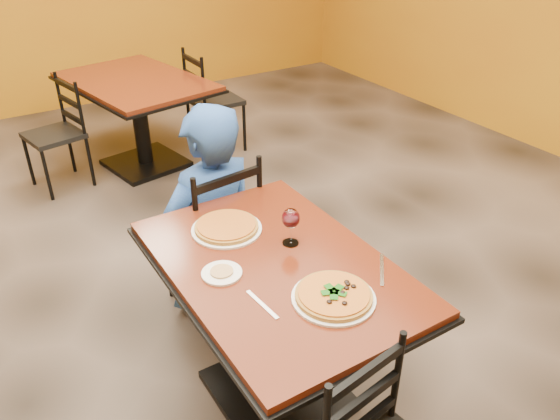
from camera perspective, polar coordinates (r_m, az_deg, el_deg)
floor at (r=3.03m, az=-5.44°, el=-12.24°), size 7.00×8.00×0.01m
table_main at (r=2.33m, az=-0.38°, el=-9.33°), size 0.83×1.23×0.75m
table_second at (r=4.63m, az=-14.59°, el=10.80°), size 1.09×1.43×0.75m
chair_main_far at (r=2.96m, az=-7.13°, el=-2.27°), size 0.46×0.46×0.92m
chair_second_left at (r=4.54m, az=-22.51°, el=7.15°), size 0.45×0.45×0.84m
chair_second_right at (r=4.90m, az=-6.78°, el=11.24°), size 0.41×0.41×0.89m
diner at (r=2.91m, az=-7.25°, el=0.06°), size 0.64×0.47×1.17m
plate_main at (r=2.03m, az=5.60°, el=-9.13°), size 0.31×0.31×0.01m
pizza_main at (r=2.02m, az=5.62°, el=-8.78°), size 0.28×0.28×0.02m
plate_far at (r=2.41m, az=-5.57°, el=-2.01°), size 0.31×0.31×0.01m
pizza_far at (r=2.41m, az=-5.59°, el=-1.69°), size 0.28×0.28×0.02m
side_plate at (r=2.15m, az=-6.09°, el=-6.56°), size 0.16×0.16×0.01m
dip at (r=2.15m, az=-6.10°, el=-6.37°), size 0.09×0.09×0.01m
wine_glass at (r=2.27m, az=1.13°, el=-1.59°), size 0.08×0.08×0.18m
fork at (r=2.00m, az=-1.88°, el=-9.81°), size 0.03×0.19×0.00m
knife at (r=2.20m, az=10.56°, el=-6.12°), size 0.15×0.17×0.00m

